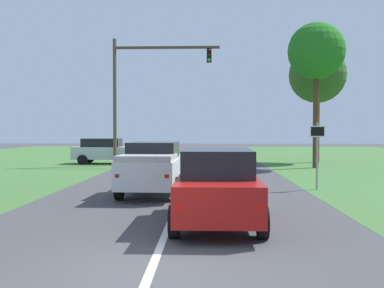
# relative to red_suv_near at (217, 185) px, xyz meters

# --- Properties ---
(ground_plane) EXTENTS (120.00, 120.00, 0.00)m
(ground_plane) POSITION_rel_red_suv_near_xyz_m (-1.21, 8.47, -0.99)
(ground_plane) COLOR #424244
(lane_centre_stripe) EXTENTS (0.16, 42.81, 0.01)m
(lane_centre_stripe) POSITION_rel_red_suv_near_xyz_m (-1.21, -2.53, -0.98)
(lane_centre_stripe) COLOR white
(lane_centre_stripe) RESTS_ON ground_plane
(red_suv_near) EXTENTS (2.19, 4.70, 1.88)m
(red_suv_near) POSITION_rel_red_suv_near_xyz_m (0.00, 0.00, 0.00)
(red_suv_near) COLOR #9E1411
(red_suv_near) RESTS_ON ground_plane
(pickup_truck_lead) EXTENTS (2.32, 5.47, 1.93)m
(pickup_truck_lead) POSITION_rel_red_suv_near_xyz_m (-2.21, 5.27, 0.01)
(pickup_truck_lead) COLOR silver
(pickup_truck_lead) RESTS_ON ground_plane
(traffic_light) EXTENTS (7.13, 0.40, 8.47)m
(traffic_light) POSITION_rel_red_suv_near_xyz_m (-4.69, 18.51, 4.53)
(traffic_light) COLOR brown
(traffic_light) RESTS_ON ground_plane
(keep_moving_sign) EXTENTS (0.60, 0.09, 2.67)m
(keep_moving_sign) POSITION_rel_red_suv_near_xyz_m (4.13, 6.63, 0.71)
(keep_moving_sign) COLOR gray
(keep_moving_sign) RESTS_ON ground_plane
(oak_tree_right) EXTENTS (4.15, 4.15, 8.53)m
(oak_tree_right) POSITION_rel_red_suv_near_xyz_m (7.87, 21.88, 5.43)
(oak_tree_right) COLOR #4C351E
(oak_tree_right) RESTS_ON ground_plane
(crossing_suv_far) EXTENTS (4.37, 2.13, 1.79)m
(crossing_suv_far) POSITION_rel_red_suv_near_xyz_m (-7.52, 20.15, -0.05)
(crossing_suv_far) COLOR silver
(crossing_suv_far) RESTS_ON ground_plane
(extra_tree_1) EXTENTS (3.56, 3.56, 9.11)m
(extra_tree_1) POSITION_rel_red_suv_near_xyz_m (6.60, 17.03, 6.27)
(extra_tree_1) COLOR #4C351E
(extra_tree_1) RESTS_ON ground_plane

